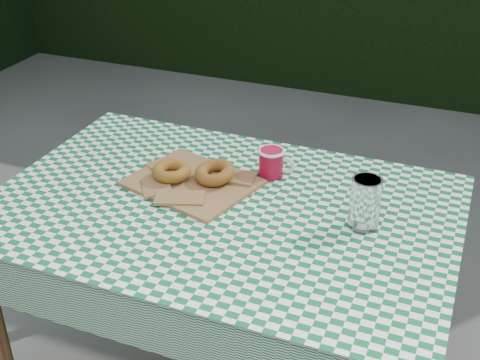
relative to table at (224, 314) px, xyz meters
name	(u,v)px	position (x,y,z in m)	size (l,w,h in m)	color
table	(224,314)	(0.00, 0.00, 0.00)	(1.20, 0.80, 0.75)	#4F2C1B
tablecloth	(222,206)	(0.00, 0.00, 0.38)	(1.22, 0.82, 0.01)	#0E5B2E
paper_bag	(192,182)	(-0.12, 0.07, 0.39)	(0.33, 0.26, 0.02)	#9C7144
bagel_front	(171,171)	(-0.18, 0.06, 0.42)	(0.11, 0.11, 0.03)	brown
bagel_back	(215,173)	(-0.06, 0.10, 0.42)	(0.11, 0.11, 0.04)	brown
coffee_mug	(271,163)	(0.07, 0.20, 0.42)	(0.14, 0.14, 0.08)	maroon
drinking_glass	(365,203)	(0.37, 0.03, 0.45)	(0.08, 0.08, 0.14)	white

